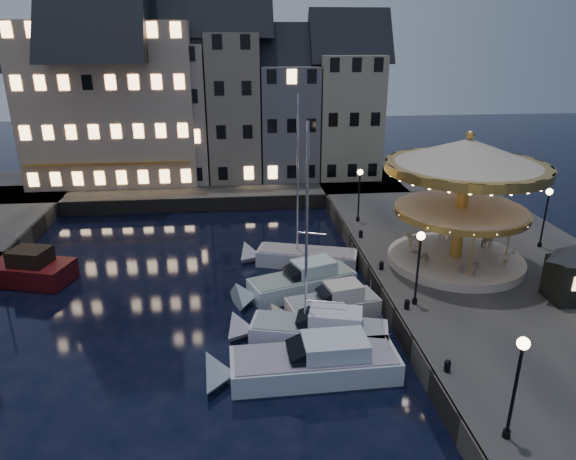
{
  "coord_description": "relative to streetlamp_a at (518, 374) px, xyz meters",
  "views": [
    {
      "loc": [
        -2.16,
        -22.86,
        14.85
      ],
      "look_at": [
        1.0,
        8.0,
        3.2
      ],
      "focal_mm": 32.0,
      "sensor_mm": 36.0,
      "label": 1
    }
  ],
  "objects": [
    {
      "name": "motorboat_e",
      "position": [
        -5.96,
        14.34,
        -3.38
      ],
      "size": [
        7.6,
        4.5,
        2.15
      ],
      "color": "silver",
      "rests_on": "ground"
    },
    {
      "name": "bollard_d",
      "position": [
        -0.6,
        20.0,
        -2.41
      ],
      "size": [
        0.3,
        0.3,
        0.57
      ],
      "color": "black",
      "rests_on": "quay_east"
    },
    {
      "name": "townhouse_nc",
      "position": [
        -15.2,
        39.0,
        4.76
      ],
      "size": [
        6.82,
        8.0,
        14.8
      ],
      "color": "#B29B8F",
      "rests_on": "quay_north"
    },
    {
      "name": "streetlamp_d",
      "position": [
        11.3,
        17.0,
        0.0
      ],
      "size": [
        0.44,
        0.44,
        4.17
      ],
      "color": "black",
      "rests_on": "quay_east"
    },
    {
      "name": "quay_north",
      "position": [
        -15.2,
        37.0,
        -3.37
      ],
      "size": [
        44.0,
        12.0,
        1.3
      ],
      "primitive_type": "cube",
      "color": "#474442",
      "rests_on": "ground"
    },
    {
      "name": "red_fishing_boat",
      "position": [
        -23.96,
        18.07,
        -3.31
      ],
      "size": [
        8.26,
        4.76,
        6.04
      ],
      "color": "#560E11",
      "rests_on": "ground"
    },
    {
      "name": "quaywall_e",
      "position": [
        -1.2,
        15.0,
        -3.37
      ],
      "size": [
        0.15,
        44.0,
        1.3
      ],
      "primitive_type": "cube",
      "color": "#47423A",
      "rests_on": "ground"
    },
    {
      "name": "hotel_corner",
      "position": [
        -21.2,
        39.0,
        5.76
      ],
      "size": [
        17.6,
        9.0,
        16.8
      ],
      "color": "#CFB296",
      "rests_on": "quay_north"
    },
    {
      "name": "townhouse_nb",
      "position": [
        -21.25,
        39.0,
        4.26
      ],
      "size": [
        6.16,
        8.0,
        13.8
      ],
      "color": "slate",
      "rests_on": "quay_north"
    },
    {
      "name": "bollard_a",
      "position": [
        -0.6,
        4.0,
        -2.41
      ],
      "size": [
        0.3,
        0.3,
        0.57
      ],
      "color": "black",
      "rests_on": "quay_east"
    },
    {
      "name": "townhouse_nf",
      "position": [
        2.05,
        39.0,
        4.26
      ],
      "size": [
        6.82,
        8.0,
        13.8
      ],
      "color": "tan",
      "rests_on": "quay_north"
    },
    {
      "name": "motorboat_f",
      "position": [
        -5.3,
        18.55,
        -3.49
      ],
      "size": [
        7.87,
        4.03,
        10.5
      ],
      "color": "silver",
      "rests_on": "ground"
    },
    {
      "name": "motorboat_b",
      "position": [
        -6.48,
        6.02,
        -3.37
      ],
      "size": [
        8.87,
        2.8,
        2.15
      ],
      "color": "silver",
      "rests_on": "ground"
    },
    {
      "name": "bollard_c",
      "position": [
        -0.6,
        14.5,
        -2.41
      ],
      "size": [
        0.3,
        0.3,
        0.57
      ],
      "color": "black",
      "rests_on": "quay_east"
    },
    {
      "name": "quay_east",
      "position": [
        6.8,
        15.0,
        -3.37
      ],
      "size": [
        16.0,
        56.0,
        1.3
      ],
      "primitive_type": "cube",
      "color": "#474442",
      "rests_on": "ground"
    },
    {
      "name": "streetlamp_c",
      "position": [
        0.0,
        23.5,
        0.0
      ],
      "size": [
        0.44,
        0.44,
        4.17
      ],
      "color": "black",
      "rests_on": "quay_east"
    },
    {
      "name": "townhouse_nd",
      "position": [
        -9.45,
        39.0,
        5.26
      ],
      "size": [
        5.5,
        8.0,
        15.8
      ],
      "color": "gray",
      "rests_on": "quay_north"
    },
    {
      "name": "streetlamp_a",
      "position": [
        0.0,
        0.0,
        0.0
      ],
      "size": [
        0.44,
        0.44,
        4.17
      ],
      "color": "black",
      "rests_on": "quay_east"
    },
    {
      "name": "townhouse_ne",
      "position": [
        -4.0,
        39.0,
        3.76
      ],
      "size": [
        6.16,
        8.0,
        12.8
      ],
      "color": "slate",
      "rests_on": "quay_north"
    },
    {
      "name": "carousel",
      "position": [
        4.34,
        14.93,
        2.87
      ],
      "size": [
        9.69,
        9.69,
        8.48
      ],
      "color": "beige",
      "rests_on": "quay_east"
    },
    {
      "name": "motorboat_c",
      "position": [
        -5.86,
        8.81,
        -3.34
      ],
      "size": [
        8.05,
        3.86,
        10.69
      ],
      "color": "silver",
      "rests_on": "ground"
    },
    {
      "name": "ground",
      "position": [
        -7.2,
        9.0,
        -4.02
      ],
      "size": [
        160.0,
        160.0,
        0.0
      ],
      "primitive_type": "plane",
      "color": "black",
      "rests_on": "ground"
    },
    {
      "name": "streetlamp_b",
      "position": [
        0.0,
        10.0,
        0.0
      ],
      "size": [
        0.44,
        0.44,
        4.17
      ],
      "color": "black",
      "rests_on": "quay_east"
    },
    {
      "name": "quaywall_n",
      "position": [
        -13.2,
        31.0,
        -3.37
      ],
      "size": [
        48.0,
        0.15,
        1.3
      ],
      "primitive_type": "cube",
      "color": "#47423A",
      "rests_on": "ground"
    },
    {
      "name": "townhouse_na",
      "position": [
        -26.7,
        39.0,
        3.76
      ],
      "size": [
        5.5,
        8.0,
        12.8
      ],
      "color": "slate",
      "rests_on": "quay_north"
    },
    {
      "name": "ticket_kiosk",
      "position": [
        8.42,
        9.57,
        -0.5
      ],
      "size": [
        3.19,
        3.19,
        3.74
      ],
      "color": "black",
      "rests_on": "quay_east"
    },
    {
      "name": "motorboat_d",
      "position": [
        -4.66,
        11.25,
        -3.38
      ],
      "size": [
        6.28,
        3.1,
        2.15
      ],
      "color": "beige",
      "rests_on": "ground"
    },
    {
      "name": "bollard_b",
      "position": [
        -0.6,
        9.5,
        -2.41
      ],
      "size": [
        0.3,
        0.3,
        0.57
      ],
      "color": "black",
      "rests_on": "quay_east"
    }
  ]
}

